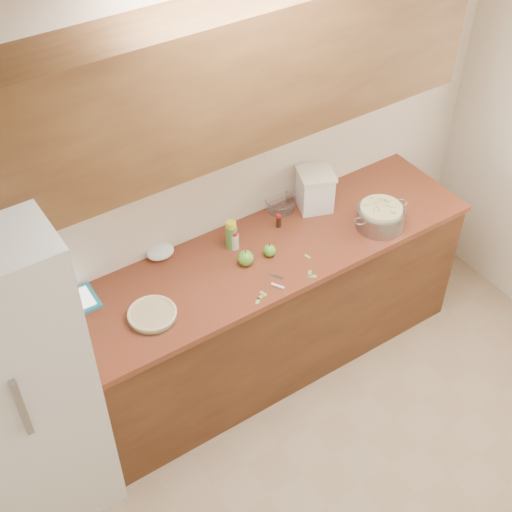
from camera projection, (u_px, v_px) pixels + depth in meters
room_shell at (467, 398)px, 2.75m from camera, size 3.60×3.60×3.60m
counter_run at (256, 314)px, 4.23m from camera, size 2.64×0.68×0.92m
upper_cabinets at (238, 75)px, 3.32m from camera, size 2.60×0.34×0.70m
fridge at (4, 379)px, 3.32m from camera, size 0.70×0.70×1.80m
pie at (152, 315)px, 3.57m from camera, size 0.26×0.26×0.04m
colander at (380, 217)px, 4.07m from camera, size 0.37×0.28×0.14m
flour_canister at (315, 190)px, 4.16m from camera, size 0.26×0.26×0.25m
tablet at (72, 303)px, 3.64m from camera, size 0.26×0.20×0.02m
paring_knife at (278, 284)px, 3.75m from camera, size 0.09×0.14×0.01m
lemon_bottle at (231, 235)px, 3.92m from camera, size 0.06×0.06×0.18m
cinnamon_shaker at (234, 240)px, 3.93m from camera, size 0.05×0.05×0.12m
vanilla_bottle at (279, 221)px, 4.08m from camera, size 0.03×0.03×0.08m
mixing_bowl at (280, 203)px, 4.21m from camera, size 0.19×0.19×0.07m
paper_towel at (160, 252)px, 3.90m from camera, size 0.17×0.14×0.07m
apple_left at (246, 258)px, 3.84m from camera, size 0.09×0.09×0.10m
apple_center at (269, 250)px, 3.90m from camera, size 0.07×0.07×0.08m
peel_a at (263, 294)px, 3.70m from camera, size 0.03×0.04×0.00m
peel_b at (310, 273)px, 3.82m from camera, size 0.04×0.04×0.00m
peel_c at (308, 257)px, 3.91m from camera, size 0.02×0.04×0.00m
peel_d at (260, 297)px, 3.68m from camera, size 0.04×0.02×0.00m
peel_e at (258, 301)px, 3.67m from camera, size 0.05×0.04×0.00m
peel_f at (312, 276)px, 3.80m from camera, size 0.05×0.05×0.00m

